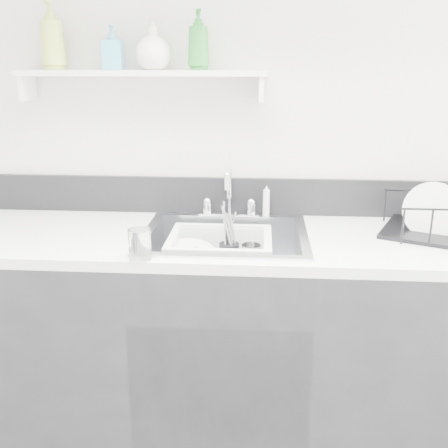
# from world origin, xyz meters

# --- Properties ---
(room_shell) EXTENTS (3.50, 3.00, 2.60)m
(room_shell) POSITION_xyz_m (0.00, 0.39, 1.68)
(room_shell) COLOR silver
(room_shell) RESTS_ON ground
(counter_run) EXTENTS (3.20, 0.62, 0.92)m
(counter_run) POSITION_xyz_m (0.00, 1.19, 0.46)
(counter_run) COLOR #232326
(counter_run) RESTS_ON ground
(backsplash) EXTENTS (3.20, 0.02, 0.16)m
(backsplash) POSITION_xyz_m (0.00, 1.49, 1.00)
(backsplash) COLOR black
(backsplash) RESTS_ON counter_run
(sink) EXTENTS (0.64, 0.52, 0.20)m
(sink) POSITION_xyz_m (0.00, 1.19, 0.83)
(sink) COLOR silver
(sink) RESTS_ON counter_run
(faucet) EXTENTS (0.26, 0.18, 0.23)m
(faucet) POSITION_xyz_m (0.00, 1.44, 0.98)
(faucet) COLOR silver
(faucet) RESTS_ON counter_run
(side_sprayer) EXTENTS (0.03, 0.03, 0.14)m
(side_sprayer) POSITION_xyz_m (0.16, 1.44, 0.99)
(side_sprayer) COLOR white
(side_sprayer) RESTS_ON counter_run
(wall_shelf) EXTENTS (1.00, 0.16, 0.12)m
(wall_shelf) POSITION_xyz_m (-0.35, 1.42, 1.51)
(wall_shelf) COLOR silver
(wall_shelf) RESTS_ON room_shell
(wash_tub) EXTENTS (0.48, 0.43, 0.16)m
(wash_tub) POSITION_xyz_m (-0.02, 1.21, 0.83)
(wash_tub) COLOR white
(wash_tub) RESTS_ON sink
(plate_stack) EXTENTS (0.28, 0.27, 0.11)m
(plate_stack) POSITION_xyz_m (-0.12, 1.17, 0.80)
(plate_stack) COLOR white
(plate_stack) RESTS_ON wash_tub
(utensil_cup) EXTENTS (0.08, 0.08, 0.27)m
(utensil_cup) POSITION_xyz_m (0.01, 1.24, 0.83)
(utensil_cup) COLOR black
(utensil_cup) RESTS_ON wash_tub
(ladle) EXTENTS (0.27, 0.23, 0.08)m
(ladle) POSITION_xyz_m (-0.07, 1.18, 0.80)
(ladle) COLOR silver
(ladle) RESTS_ON wash_tub
(tumbler_in_tub) EXTENTS (0.10, 0.10, 0.11)m
(tumbler_in_tub) POSITION_xyz_m (0.10, 1.20, 0.82)
(tumbler_in_tub) COLOR white
(tumbler_in_tub) RESTS_ON wash_tub
(tumbler_counter) EXTENTS (0.10, 0.10, 0.11)m
(tumbler_counter) POSITION_xyz_m (-0.27, 0.91, 0.97)
(tumbler_counter) COLOR white
(tumbler_counter) RESTS_ON counter_run
(dish_rack) EXTENTS (0.54, 0.48, 0.15)m
(dish_rack) POSITION_xyz_m (0.85, 1.24, 1.00)
(dish_rack) COLOR black
(dish_rack) RESTS_ON counter_run
(bowl_small) EXTENTS (0.14, 0.14, 0.04)m
(bowl_small) POSITION_xyz_m (0.07, 1.12, 0.79)
(bowl_small) COLOR white
(bowl_small) RESTS_ON wash_tub
(soap_bottle_a) EXTENTS (0.11, 0.11, 0.26)m
(soap_bottle_a) POSITION_xyz_m (-0.71, 1.42, 1.66)
(soap_bottle_a) COLOR #B8C951
(soap_bottle_a) RESTS_ON wall_shelf
(soap_bottle_b) EXTENTS (0.08, 0.08, 0.17)m
(soap_bottle_b) POSITION_xyz_m (-0.46, 1.41, 1.62)
(soap_bottle_b) COLOR #47ABC6
(soap_bottle_b) RESTS_ON wall_shelf
(soap_bottle_c) EXTENTS (0.16, 0.16, 0.18)m
(soap_bottle_c) POSITION_xyz_m (-0.30, 1.41, 1.62)
(soap_bottle_c) COLOR silver
(soap_bottle_c) RESTS_ON wall_shelf
(soap_bottle_d) EXTENTS (0.11, 0.11, 0.22)m
(soap_bottle_d) POSITION_xyz_m (-0.12, 1.40, 1.64)
(soap_bottle_d) COLOR #217926
(soap_bottle_d) RESTS_ON wall_shelf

